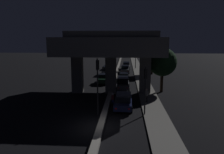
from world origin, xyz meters
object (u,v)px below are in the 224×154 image
at_px(traffic_light_left_of_median, 98,77).
at_px(pedestrian_on_sidewalk, 146,95).
at_px(car_dark_blue_lead, 123,101).
at_px(car_dark_green_third, 124,76).
at_px(car_silver_fifth, 126,65).
at_px(car_dark_green_lead_oncoming, 104,78).
at_px(street_lamp, 135,51).
at_px(motorcycle_red_filtering_mid, 118,86).
at_px(car_grey_fourth, 125,69).
at_px(car_grey_second, 123,83).
at_px(car_grey_second_oncoming, 107,70).
at_px(traffic_light_right_of_median, 145,83).
at_px(car_dark_blue_third_oncoming, 111,65).
at_px(motorcycle_blue_filtering_near, 113,100).

relative_size(traffic_light_left_of_median, pedestrian_on_sidewalk, 3.46).
bearing_deg(car_dark_blue_lead, car_dark_green_third, 1.69).
distance_m(car_dark_blue_lead, car_silver_fifth, 31.42).
xyz_separation_m(car_silver_fifth, car_dark_green_lead_oncoming, (-3.87, -17.68, -0.16)).
height_order(car_silver_fifth, car_dark_green_lead_oncoming, car_silver_fifth).
height_order(street_lamp, car_dark_blue_lead, street_lamp).
xyz_separation_m(street_lamp, motorcycle_red_filtering_mid, (-3.29, -23.24, -3.95)).
xyz_separation_m(street_lamp, car_dark_green_third, (-2.50, -15.72, -3.82)).
bearing_deg(car_grey_fourth, car_dark_blue_lead, -179.37).
relative_size(traffic_light_left_of_median, car_grey_second, 1.41).
height_order(car_grey_second, car_dark_green_third, car_grey_second).
xyz_separation_m(car_dark_blue_lead, motorcycle_red_filtering_mid, (-0.92, 8.96, -0.24)).
height_order(traffic_light_left_of_median, car_silver_fifth, traffic_light_left_of_median).
bearing_deg(car_silver_fifth, car_dark_blue_lead, 179.94).
bearing_deg(car_dark_blue_lead, street_lamp, -2.98).
xyz_separation_m(car_dark_blue_lead, car_grey_second_oncoming, (-3.76, 22.47, 0.15)).
distance_m(traffic_light_right_of_median, car_grey_second_oncoming, 25.44).
xyz_separation_m(car_dark_blue_third_oncoming, pedestrian_on_sidewalk, (6.22, -29.91, -0.10)).
xyz_separation_m(car_dark_blue_third_oncoming, motorcycle_blue_filtering_near, (2.31, -30.81, -0.46)).
xyz_separation_m(car_dark_blue_lead, car_dark_green_lead_oncoming, (-3.56, 13.74, -0.04)).
bearing_deg(motorcycle_blue_filtering_near, street_lamp, -9.00).
distance_m(car_grey_second, car_dark_green_third, 7.70).
distance_m(traffic_light_left_of_median, car_dark_blue_lead, 4.48).
bearing_deg(pedestrian_on_sidewalk, car_dark_green_lead_oncoming, 117.83).
xyz_separation_m(car_grey_fourth, motorcycle_blue_filtering_near, (-1.28, -24.35, -0.26)).
distance_m(motorcycle_blue_filtering_near, pedestrian_on_sidewalk, 4.02).
bearing_deg(car_grey_fourth, pedestrian_on_sidewalk, -172.85).
distance_m(car_dark_green_third, car_dark_green_lead_oncoming, 4.39).
relative_size(street_lamp, car_dark_blue_lead, 1.62).
distance_m(car_silver_fifth, pedestrian_on_sidewalk, 29.61).
bearing_deg(car_dark_green_lead_oncoming, traffic_light_left_of_median, 4.84).
bearing_deg(car_silver_fifth, car_grey_fourth, 178.16).
relative_size(car_silver_fifth, motorcycle_red_filtering_mid, 2.14).
bearing_deg(motorcycle_blue_filtering_near, car_dark_green_third, -6.44).
bearing_deg(car_grey_second_oncoming, motorcycle_red_filtering_mid, 13.76).
bearing_deg(car_dark_blue_lead, car_grey_second, 2.16).
xyz_separation_m(street_lamp, car_dark_green_lead_oncoming, (-5.93, -18.47, -3.75)).
height_order(car_silver_fifth, motorcycle_red_filtering_mid, car_silver_fifth).
distance_m(car_silver_fifth, motorcycle_red_filtering_mid, 22.49).
height_order(car_grey_second_oncoming, car_dark_blue_third_oncoming, car_dark_blue_third_oncoming).
distance_m(car_dark_blue_lead, car_dark_green_lead_oncoming, 14.19).
bearing_deg(car_grey_fourth, motorcycle_blue_filtering_near, 177.77).
distance_m(street_lamp, car_dark_green_lead_oncoming, 19.75).
distance_m(car_dark_green_lead_oncoming, pedestrian_on_sidewalk, 13.38).
bearing_deg(car_grey_second, car_grey_fourth, -0.48).
distance_m(car_dark_green_third, car_dark_blue_third_oncoming, 15.71).
height_order(car_dark_green_third, motorcycle_blue_filtering_near, motorcycle_blue_filtering_near).
bearing_deg(car_dark_green_third, car_grey_second, -178.51).
distance_m(car_grey_second, car_grey_second_oncoming, 14.16).
xyz_separation_m(car_grey_fourth, car_silver_fifth, (0.25, 6.05, 0.08)).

